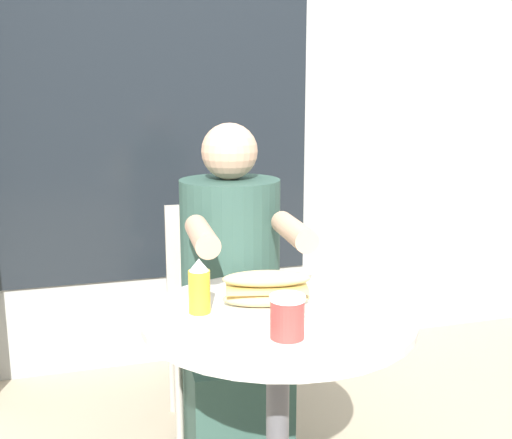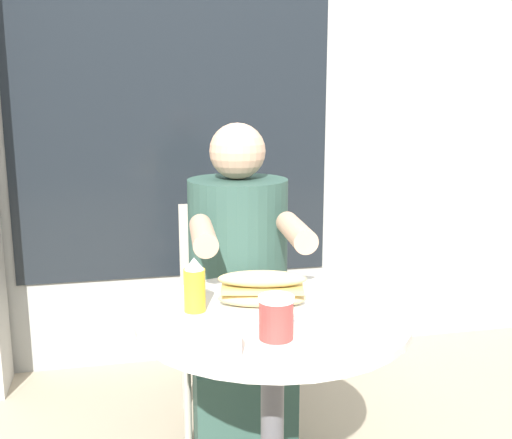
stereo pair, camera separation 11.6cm
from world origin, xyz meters
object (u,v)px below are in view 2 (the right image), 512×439
cafe_table (272,390)px  diner_chair (225,294)px  sandwich_on_plate (262,293)px  seated_diner (240,324)px  condiment_bottle (195,285)px  drink_cup (276,317)px

cafe_table → diner_chair: size_ratio=0.87×
sandwich_on_plate → seated_diner: bearing=86.0°
cafe_table → sandwich_on_plate: size_ratio=3.23×
cafe_table → condiment_bottle: size_ratio=5.46×
cafe_table → sandwich_on_plate: (-0.02, 0.04, 0.25)m
cafe_table → diner_chair: bearing=88.4°
cafe_table → drink_cup: drink_cup is taller
cafe_table → seated_diner: 0.52m
diner_chair → condiment_bottle: condiment_bottle is taller
diner_chair → condiment_bottle: 0.89m
diner_chair → cafe_table: bearing=92.6°
condiment_bottle → cafe_table: bearing=-18.1°
diner_chair → condiment_bottle: bearing=79.5°
cafe_table → diner_chair: diner_chair is taller
diner_chair → drink_cup: (-0.06, -1.02, 0.29)m
condiment_bottle → seated_diner: bearing=66.3°
diner_chair → seated_diner: bearing=92.7°
seated_diner → drink_cup: seated_diner is taller
seated_diner → drink_cup: bearing=90.3°
diner_chair → condiment_bottle: size_ratio=6.26×
seated_diner → condiment_bottle: bearing=70.5°
cafe_table → sandwich_on_plate: bearing=117.1°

